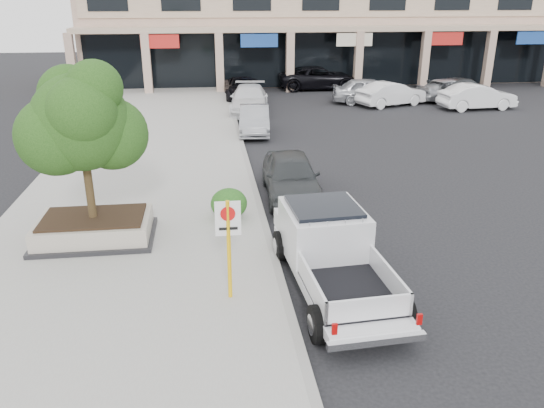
{
  "coord_description": "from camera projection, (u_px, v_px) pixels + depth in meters",
  "views": [
    {
      "loc": [
        -3.15,
        -11.26,
        6.41
      ],
      "look_at": [
        -1.53,
        1.5,
        1.38
      ],
      "focal_mm": 35.0,
      "sensor_mm": 36.0,
      "label": 1
    }
  ],
  "objects": [
    {
      "name": "ground",
      "position": [
        341.0,
        275.0,
        13.11
      ],
      "size": [
        120.0,
        120.0,
        0.0
      ],
      "primitive_type": "plane",
      "color": "black",
      "rests_on": "ground"
    },
    {
      "name": "sidewalk",
      "position": [
        140.0,
        197.0,
        17.98
      ],
      "size": [
        8.0,
        52.0,
        0.15
      ],
      "primitive_type": "cube",
      "color": "gray",
      "rests_on": "ground"
    },
    {
      "name": "curb",
      "position": [
        255.0,
        192.0,
        18.45
      ],
      "size": [
        0.2,
        52.0,
        0.15
      ],
      "primitive_type": "cube",
      "color": "gray",
      "rests_on": "ground"
    },
    {
      "name": "strip_mall",
      "position": [
        337.0,
        19.0,
        43.67
      ],
      "size": [
        40.55,
        12.43,
        9.5
      ],
      "color": "tan",
      "rests_on": "ground"
    },
    {
      "name": "planter",
      "position": [
        95.0,
        228.0,
        14.59
      ],
      "size": [
        3.2,
        2.2,
        0.68
      ],
      "color": "black",
      "rests_on": "sidewalk"
    },
    {
      "name": "planter_tree",
      "position": [
        87.0,
        122.0,
        13.67
      ],
      "size": [
        2.9,
        2.55,
        4.0
      ],
      "color": "#322113",
      "rests_on": "planter"
    },
    {
      "name": "no_parking_sign",
      "position": [
        229.0,
        237.0,
        11.33
      ],
      "size": [
        0.55,
        0.09,
        2.3
      ],
      "color": "#F3B60C",
      "rests_on": "sidewalk"
    },
    {
      "name": "hedge",
      "position": [
        229.0,
        204.0,
        15.94
      ],
      "size": [
        1.1,
        0.99,
        0.93
      ],
      "primitive_type": "ellipsoid",
      "color": "#174915",
      "rests_on": "sidewalk"
    },
    {
      "name": "pickup_truck",
      "position": [
        335.0,
        256.0,
        12.14
      ],
      "size": [
        2.41,
        5.69,
        1.75
      ],
      "primitive_type": null,
      "rotation": [
        0.0,
        0.0,
        0.06
      ],
      "color": "silver",
      "rests_on": "ground"
    },
    {
      "name": "curb_car_a",
      "position": [
        291.0,
        176.0,
        17.98
      ],
      "size": [
        1.92,
        4.48,
        1.51
      ],
      "primitive_type": "imported",
      "rotation": [
        0.0,
        0.0,
        -0.03
      ],
      "color": "#2D3132",
      "rests_on": "ground"
    },
    {
      "name": "curb_car_b",
      "position": [
        254.0,
        120.0,
        26.48
      ],
      "size": [
        1.81,
        4.26,
        1.37
      ],
      "primitive_type": "imported",
      "rotation": [
        0.0,
        0.0,
        -0.09
      ],
      "color": "gray",
      "rests_on": "ground"
    },
    {
      "name": "curb_car_c",
      "position": [
        249.0,
        99.0,
        31.24
      ],
      "size": [
        2.75,
        5.57,
        1.56
      ],
      "primitive_type": "imported",
      "rotation": [
        0.0,
        0.0,
        -0.11
      ],
      "color": "silver",
      "rests_on": "ground"
    },
    {
      "name": "curb_car_d",
      "position": [
        243.0,
        88.0,
        35.5
      ],
      "size": [
        2.4,
        5.12,
        1.42
      ],
      "primitive_type": "imported",
      "rotation": [
        0.0,
        0.0,
        -0.01
      ],
      "color": "black",
      "rests_on": "ground"
    },
    {
      "name": "lot_car_a",
      "position": [
        370.0,
        91.0,
        33.93
      ],
      "size": [
        5.02,
        2.54,
        1.64
      ],
      "primitive_type": "imported",
      "rotation": [
        0.0,
        0.0,
        1.44
      ],
      "color": "#A8AAB0",
      "rests_on": "ground"
    },
    {
      "name": "lot_car_b",
      "position": [
        391.0,
        94.0,
        33.25
      ],
      "size": [
        4.8,
        3.06,
        1.49
      ],
      "primitive_type": "imported",
      "rotation": [
        0.0,
        0.0,
        1.93
      ],
      "color": "silver",
      "rests_on": "ground"
    },
    {
      "name": "lot_car_c",
      "position": [
        462.0,
        89.0,
        35.16
      ],
      "size": [
        5.42,
        3.98,
        1.46
      ],
      "primitive_type": "imported",
      "rotation": [
        0.0,
        0.0,
        2.01
      ],
      "color": "#2D2F32",
      "rests_on": "ground"
    },
    {
      "name": "lot_car_d",
      "position": [
        319.0,
        78.0,
        39.2
      ],
      "size": [
        6.04,
        2.85,
        1.67
      ],
      "primitive_type": "imported",
      "rotation": [
        0.0,
        0.0,
        1.56
      ],
      "color": "black",
      "rests_on": "ground"
    },
    {
      "name": "lot_car_e",
      "position": [
        451.0,
        89.0,
        34.7
      ],
      "size": [
        4.84,
        2.74,
        1.55
      ],
      "primitive_type": "imported",
      "rotation": [
        0.0,
        0.0,
        1.78
      ],
      "color": "#A3A5AB",
      "rests_on": "ground"
    },
    {
      "name": "lot_car_f",
      "position": [
        477.0,
        97.0,
        32.21
      ],
      "size": [
        4.74,
        1.97,
        1.53
      ],
      "primitive_type": "imported",
      "rotation": [
        0.0,
        0.0,
        1.65
      ],
      "color": "silver",
      "rests_on": "ground"
    }
  ]
}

